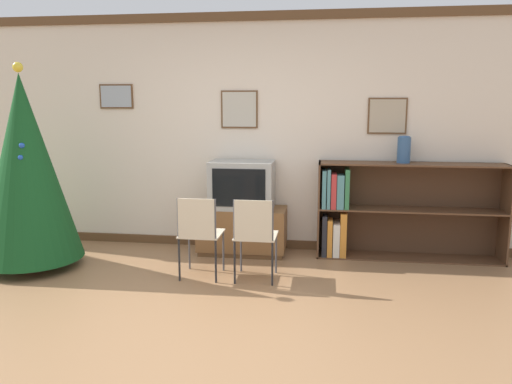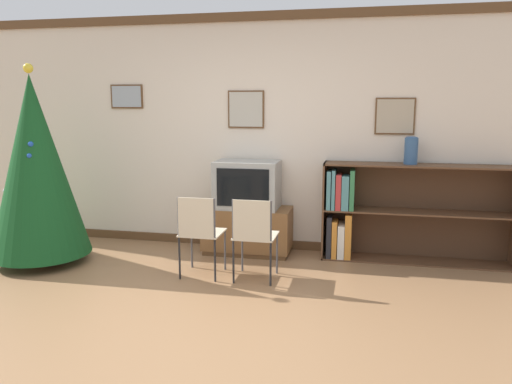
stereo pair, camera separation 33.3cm
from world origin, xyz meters
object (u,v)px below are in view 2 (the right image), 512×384
Objects in this scene: vase at (411,150)px; tv_console at (247,230)px; folding_chair_right at (254,234)px; christmas_tree at (36,167)px; folding_chair_left at (200,231)px; bookshelf at (386,213)px; television at (247,185)px.

tv_console is at bearing -177.22° from vase.
christmas_tree is at bearing 177.56° from folding_chair_right.
bookshelf is (1.80, 0.97, 0.04)m from folding_chair_left.
folding_chair_right is at bearing -2.44° from christmas_tree.
television reaches higher than folding_chair_right.
christmas_tree is 3.96m from vase.
folding_chair_left is 1.00× the size of folding_chair_right.
christmas_tree is at bearing -159.19° from tv_console.
christmas_tree is 2.26m from television.
bookshelf is at bearing 37.69° from folding_chair_right.
bookshelf is at bearing 28.37° from folding_chair_left.
television is 0.87× the size of folding_chair_left.
christmas_tree is 1.05× the size of bookshelf.
folding_chair_right is 1.93m from vase.
folding_chair_left is (1.82, -0.10, -0.57)m from christmas_tree.
christmas_tree is 1.91m from folding_chair_left.
tv_console is 2.00m from vase.
christmas_tree is 2.56× the size of folding_chair_left.
folding_chair_left is 2.05m from bookshelf.
folding_chair_left and folding_chair_right have the same top height.
vase is at bearing 25.84° from folding_chair_left.
folding_chair_left is at bearing -106.88° from television.
christmas_tree reaches higher than vase.
television is at bearing -90.00° from tv_console.
tv_console is 1.21× the size of folding_chair_left.
folding_chair_left is 0.41× the size of bookshelf.
bookshelf reaches higher than tv_console.
christmas_tree is at bearing -167.11° from vase.
christmas_tree is at bearing 176.84° from folding_chair_left.
tv_console is 3.41× the size of vase.
folding_chair_left is 2.37m from vase.
television is 0.87× the size of folding_chair_right.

